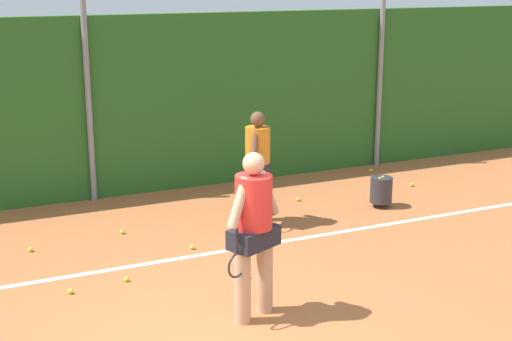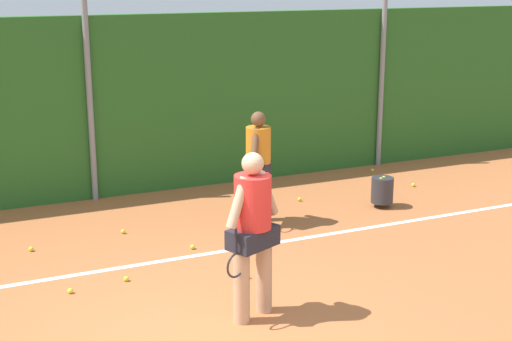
{
  "view_description": "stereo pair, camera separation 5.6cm",
  "coord_description": "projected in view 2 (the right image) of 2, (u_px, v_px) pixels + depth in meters",
  "views": [
    {
      "loc": [
        -2.47,
        -6.42,
        3.7
      ],
      "look_at": [
        1.32,
        1.85,
        1.26
      ],
      "focal_mm": 51.68,
      "sensor_mm": 36.0,
      "label": 1
    },
    {
      "loc": [
        -2.41,
        -6.44,
        3.7
      ],
      "look_at": [
        1.32,
        1.85,
        1.26
      ],
      "focal_mm": 51.68,
      "sensor_mm": 36.0,
      "label": 2
    }
  ],
  "objects": [
    {
      "name": "tennis_ball_10",
      "position": [
        247.0,
        276.0,
        9.23
      ],
      "size": [
        0.07,
        0.07,
        0.07
      ],
      "primitive_type": "sphere",
      "color": "#CCDB33",
      "rests_on": "ground_plane"
    },
    {
      "name": "court_baseline_paint",
      "position": [
        147.0,
        263.0,
        9.71
      ],
      "size": [
        14.32,
        0.1,
        0.01
      ],
      "primitive_type": "cube",
      "color": "white",
      "rests_on": "ground_plane"
    },
    {
      "name": "tennis_ball_7",
      "position": [
        70.0,
        291.0,
        8.8
      ],
      "size": [
        0.07,
        0.07,
        0.07
      ],
      "primitive_type": "sphere",
      "color": "#CCDB33",
      "rests_on": "ground_plane"
    },
    {
      "name": "player_midcourt",
      "position": [
        258.0,
        162.0,
        11.01
      ],
      "size": [
        0.54,
        0.69,
        1.74
      ],
      "rotation": [
        0.0,
        0.0,
        4.07
      ],
      "color": "brown",
      "rests_on": "ground_plane"
    },
    {
      "name": "fence_post_center",
      "position": [
        90.0,
        103.0,
        12.03
      ],
      "size": [
        0.1,
        0.1,
        3.31
      ],
      "primitive_type": "cylinder",
      "color": "gray",
      "rests_on": "ground_plane"
    },
    {
      "name": "tennis_ball_6",
      "position": [
        31.0,
        249.0,
        10.13
      ],
      "size": [
        0.07,
        0.07,
        0.07
      ],
      "primitive_type": "sphere",
      "color": "#CCDB33",
      "rests_on": "ground_plane"
    },
    {
      "name": "ground_plane",
      "position": [
        164.0,
        284.0,
        9.06
      ],
      "size": [
        30.15,
        30.15,
        0.0
      ],
      "primitive_type": "plane",
      "color": "#B76638"
    },
    {
      "name": "tennis_ball_2",
      "position": [
        245.0,
        238.0,
        10.54
      ],
      "size": [
        0.07,
        0.07,
        0.07
      ],
      "primitive_type": "sphere",
      "color": "#CCDB33",
      "rests_on": "ground_plane"
    },
    {
      "name": "tennis_ball_8",
      "position": [
        299.0,
        199.0,
        12.37
      ],
      "size": [
        0.07,
        0.07,
        0.07
      ],
      "primitive_type": "sphere",
      "color": "#CCDB33",
      "rests_on": "ground_plane"
    },
    {
      "name": "ball_hopper",
      "position": [
        382.0,
        190.0,
        11.99
      ],
      "size": [
        0.36,
        0.36,
        0.51
      ],
      "color": "#2D2D33",
      "rests_on": "ground_plane"
    },
    {
      "name": "player_foreground_near",
      "position": [
        253.0,
        227.0,
        7.95
      ],
      "size": [
        0.77,
        0.52,
        1.88
      ],
      "rotation": [
        0.0,
        0.0,
        3.55
      ],
      "color": "tan",
      "rests_on": "ground_plane"
    },
    {
      "name": "tennis_ball_3",
      "position": [
        126.0,
        279.0,
        9.15
      ],
      "size": [
        0.07,
        0.07,
        0.07
      ],
      "primitive_type": "sphere",
      "color": "#CCDB33",
      "rests_on": "ground_plane"
    },
    {
      "name": "tennis_ball_4",
      "position": [
        413.0,
        185.0,
        13.2
      ],
      "size": [
        0.07,
        0.07,
        0.07
      ],
      "primitive_type": "sphere",
      "color": "#CCDB33",
      "rests_on": "ground_plane"
    },
    {
      "name": "tennis_ball_1",
      "position": [
        123.0,
        231.0,
        10.82
      ],
      "size": [
        0.07,
        0.07,
        0.07
      ],
      "primitive_type": "sphere",
      "color": "#CCDB33",
      "rests_on": "ground_plane"
    },
    {
      "name": "fence_post_right",
      "position": [
        381.0,
        83.0,
        14.27
      ],
      "size": [
        0.1,
        0.1,
        3.31
      ],
      "primitive_type": "cylinder",
      "color": "gray",
      "rests_on": "ground_plane"
    },
    {
      "name": "tennis_ball_5",
      "position": [
        192.0,
        247.0,
        10.21
      ],
      "size": [
        0.07,
        0.07,
        0.07
      ],
      "primitive_type": "sphere",
      "color": "#CCDB33",
      "rests_on": "ground_plane"
    },
    {
      "name": "hedge_fence_backdrop",
      "position": [
        88.0,
        109.0,
        12.22
      ],
      "size": [
        19.6,
        0.25,
        3.05
      ],
      "primitive_type": "cube",
      "color": "#286023",
      "rests_on": "ground_plane"
    },
    {
      "name": "tennis_ball_0",
      "position": [
        372.0,
        170.0,
        14.19
      ],
      "size": [
        0.07,
        0.07,
        0.07
      ],
      "primitive_type": "sphere",
      "color": "#CCDB33",
      "rests_on": "ground_plane"
    }
  ]
}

